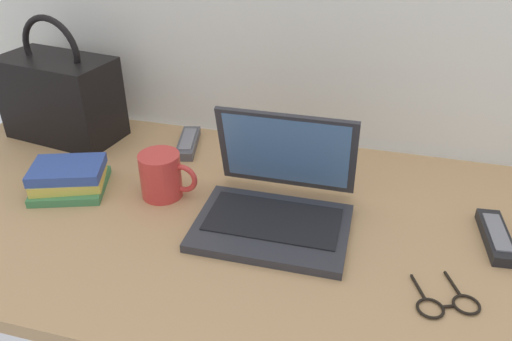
{
  "coord_description": "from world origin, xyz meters",
  "views": [
    {
      "loc": [
        0.27,
        -0.83,
        0.66
      ],
      "look_at": [
        0.04,
        0.0,
        0.15
      ],
      "focal_mm": 35.15,
      "sensor_mm": 36.0,
      "label": 1
    }
  ],
  "objects": [
    {
      "name": "book_stack",
      "position": [
        -0.4,
        0.0,
        0.06
      ],
      "size": [
        0.2,
        0.19,
        0.06
      ],
      "color": "#3F7F4C",
      "rests_on": "desk"
    },
    {
      "name": "handbag",
      "position": [
        -0.57,
        0.24,
        0.15
      ],
      "size": [
        0.32,
        0.2,
        0.33
      ],
      "color": "black",
      "rests_on": "desk"
    },
    {
      "name": "remote_control_near",
      "position": [
        0.52,
        0.05,
        0.04
      ],
      "size": [
        0.06,
        0.16,
        0.02
      ],
      "color": "black",
      "rests_on": "desk"
    },
    {
      "name": "laptop",
      "position": [
        0.08,
        0.02,
        0.08
      ],
      "size": [
        0.31,
        0.28,
        0.21
      ],
      "color": "#2D2D33",
      "rests_on": "desk"
    },
    {
      "name": "coffee_mug",
      "position": [
        -0.18,
        0.03,
        0.08
      ],
      "size": [
        0.13,
        0.09,
        0.1
      ],
      "color": "red",
      "rests_on": "desk"
    },
    {
      "name": "eyeglasses",
      "position": [
        0.42,
        -0.15,
        0.03
      ],
      "size": [
        0.12,
        0.13,
        0.01
      ],
      "color": "black",
      "rests_on": "desk"
    },
    {
      "name": "remote_control_far",
      "position": [
        -0.22,
        0.27,
        0.04
      ],
      "size": [
        0.08,
        0.17,
        0.02
      ],
      "color": "#4C4C51",
      "rests_on": "desk"
    },
    {
      "name": "desk",
      "position": [
        0.0,
        0.0,
        0.01
      ],
      "size": [
        1.6,
        0.76,
        0.03
      ],
      "color": "tan",
      "rests_on": "ground"
    }
  ]
}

